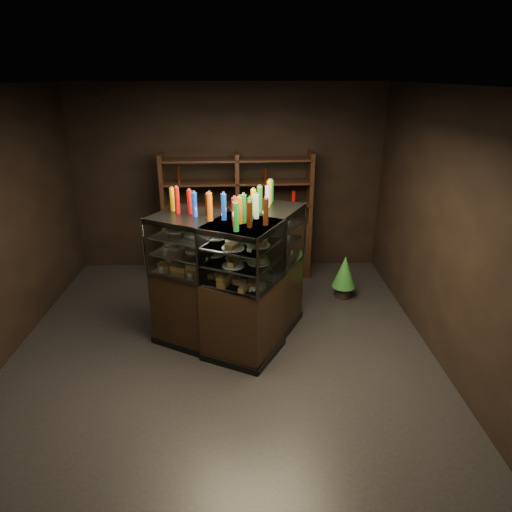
# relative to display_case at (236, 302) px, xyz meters

# --- Properties ---
(ground) EXTENTS (5.00, 5.00, 0.00)m
(ground) POSITION_rel_display_case_xyz_m (-0.17, -0.05, -0.54)
(ground) COLOR black
(ground) RESTS_ON ground
(room_shell) EXTENTS (5.02, 5.02, 3.01)m
(room_shell) POSITION_rel_display_case_xyz_m (-0.17, -0.05, 1.41)
(room_shell) COLOR black
(room_shell) RESTS_ON ground
(display_case) EXTENTS (1.95, 1.66, 1.62)m
(display_case) POSITION_rel_display_case_xyz_m (0.00, 0.00, 0.00)
(display_case) COLOR black
(display_case) RESTS_ON ground
(food_display) EXTENTS (1.49, 1.29, 0.49)m
(food_display) POSITION_rel_display_case_xyz_m (0.00, -0.00, 0.68)
(food_display) COLOR #B48740
(food_display) RESTS_ON display_case
(bottles_top) EXTENTS (1.32, 1.15, 0.30)m
(bottles_top) POSITION_rel_display_case_xyz_m (-0.00, 0.00, 1.22)
(bottles_top) COLOR yellow
(bottles_top) RESTS_ON display_case
(potted_conifer) EXTENTS (0.34, 0.34, 0.74)m
(potted_conifer) POSITION_rel_display_case_xyz_m (1.56, 1.15, -0.11)
(potted_conifer) COLOR black
(potted_conifer) RESTS_ON ground
(back_shelving) EXTENTS (2.34, 0.52, 2.00)m
(back_shelving) POSITION_rel_display_case_xyz_m (-0.01, 2.00, 0.07)
(back_shelving) COLOR black
(back_shelving) RESTS_ON ground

